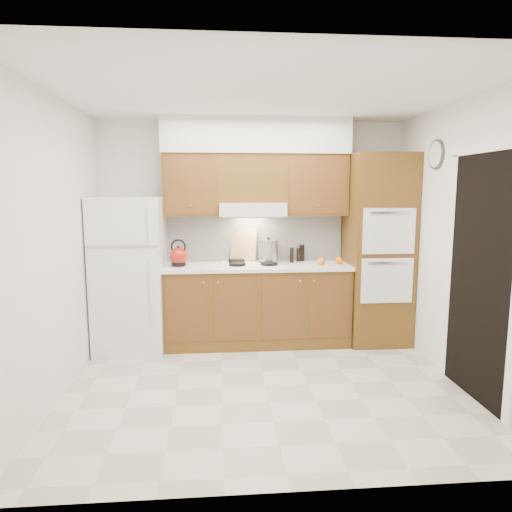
{
  "coord_description": "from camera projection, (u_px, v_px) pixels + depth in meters",
  "views": [
    {
      "loc": [
        -0.42,
        -3.97,
        1.8
      ],
      "look_at": [
        -0.05,
        0.45,
        1.15
      ],
      "focal_mm": 32.0,
      "sensor_mm": 36.0,
      "label": 1
    }
  ],
  "objects": [
    {
      "name": "floor",
      "position": [
        265.0,
        386.0,
        4.21
      ],
      "size": [
        3.6,
        3.6,
        0.0
      ],
      "primitive_type": "plane",
      "color": "beige",
      "rests_on": "ground"
    },
    {
      "name": "ceiling",
      "position": [
        266.0,
        93.0,
        3.84
      ],
      "size": [
        3.6,
        3.6,
        0.0
      ],
      "primitive_type": "plane",
      "color": "white",
      "rests_on": "wall_back"
    },
    {
      "name": "wall_back",
      "position": [
        253.0,
        231.0,
        5.5
      ],
      "size": [
        3.6,
        0.02,
        2.6
      ],
      "primitive_type": "cube",
      "color": "white",
      "rests_on": "floor"
    },
    {
      "name": "wall_left",
      "position": [
        55.0,
        249.0,
        3.88
      ],
      "size": [
        0.02,
        3.0,
        2.6
      ],
      "primitive_type": "cube",
      "color": "white",
      "rests_on": "floor"
    },
    {
      "name": "wall_right",
      "position": [
        461.0,
        244.0,
        4.17
      ],
      "size": [
        0.02,
        3.0,
        2.6
      ],
      "primitive_type": "cube",
      "color": "white",
      "rests_on": "floor"
    },
    {
      "name": "fridge",
      "position": [
        130.0,
        274.0,
        5.1
      ],
      "size": [
        0.75,
        0.72,
        1.72
      ],
      "primitive_type": "cube",
      "color": "white",
      "rests_on": "floor"
    },
    {
      "name": "base_cabinets",
      "position": [
        257.0,
        306.0,
        5.33
      ],
      "size": [
        2.11,
        0.6,
        0.9
      ],
      "primitive_type": "cube",
      "color": "brown",
      "rests_on": "floor"
    },
    {
      "name": "countertop",
      "position": [
        257.0,
        266.0,
        5.26
      ],
      "size": [
        2.13,
        0.62,
        0.04
      ],
      "primitive_type": "cube",
      "color": "white",
      "rests_on": "base_cabinets"
    },
    {
      "name": "backsplash",
      "position": [
        255.0,
        238.0,
        5.5
      ],
      "size": [
        2.11,
        0.03,
        0.56
      ],
      "primitive_type": "cube",
      "color": "white",
      "rests_on": "countertop"
    },
    {
      "name": "oven_cabinet",
      "position": [
        377.0,
        250.0,
        5.33
      ],
      "size": [
        0.7,
        0.65,
        2.2
      ],
      "primitive_type": "cube",
      "color": "brown",
      "rests_on": "floor"
    },
    {
      "name": "upper_cab_left",
      "position": [
        191.0,
        185.0,
        5.2
      ],
      "size": [
        0.63,
        0.33,
        0.7
      ],
      "primitive_type": "cube",
      "color": "brown",
      "rests_on": "wall_back"
    },
    {
      "name": "upper_cab_right",
      "position": [
        315.0,
        185.0,
        5.32
      ],
      "size": [
        0.73,
        0.33,
        0.7
      ],
      "primitive_type": "cube",
      "color": "brown",
      "rests_on": "wall_back"
    },
    {
      "name": "range_hood",
      "position": [
        252.0,
        209.0,
        5.24
      ],
      "size": [
        0.75,
        0.45,
        0.15
      ],
      "primitive_type": "cube",
      "color": "silver",
      "rests_on": "wall_back"
    },
    {
      "name": "upper_cab_over_hood",
      "position": [
        252.0,
        178.0,
        5.25
      ],
      "size": [
        0.75,
        0.33,
        0.55
      ],
      "primitive_type": "cube",
      "color": "brown",
      "rests_on": "range_hood"
    },
    {
      "name": "soffit",
      "position": [
        256.0,
        136.0,
        5.17
      ],
      "size": [
        2.13,
        0.36,
        0.4
      ],
      "primitive_type": "cube",
      "color": "silver",
      "rests_on": "wall_back"
    },
    {
      "name": "cooktop",
      "position": [
        253.0,
        264.0,
        5.27
      ],
      "size": [
        0.74,
        0.5,
        0.01
      ],
      "primitive_type": "cube",
      "color": "white",
      "rests_on": "countertop"
    },
    {
      "name": "doorway",
      "position": [
        479.0,
        279.0,
        3.86
      ],
      "size": [
        0.02,
        0.9,
        2.1
      ],
      "primitive_type": "cube",
      "color": "black",
      "rests_on": "floor"
    },
    {
      "name": "wall_clock",
      "position": [
        436.0,
        154.0,
        4.59
      ],
      "size": [
        0.02,
        0.3,
        0.3
      ],
      "primitive_type": "cylinder",
      "rotation": [
        0.0,
        1.57,
        0.0
      ],
      "color": "#3F3833",
      "rests_on": "wall_right"
    },
    {
      "name": "kettle",
      "position": [
        179.0,
        256.0,
        5.14
      ],
      "size": [
        0.23,
        0.23,
        0.2
      ],
      "primitive_type": "sphere",
      "rotation": [
        0.0,
        0.0,
        0.14
      ],
      "color": "#991B0B",
      "rests_on": "countertop"
    },
    {
      "name": "cutting_board",
      "position": [
        244.0,
        245.0,
        5.44
      ],
      "size": [
        0.33,
        0.2,
        0.41
      ],
      "primitive_type": "cube",
      "rotation": [
        -0.21,
        0.0,
        -0.33
      ],
      "color": "tan",
      "rests_on": "countertop"
    },
    {
      "name": "stock_pot",
      "position": [
        268.0,
        251.0,
        5.34
      ],
      "size": [
        0.3,
        0.3,
        0.24
      ],
      "primitive_type": "cylinder",
      "rotation": [
        0.0,
        0.0,
        -0.43
      ],
      "color": "#AFAEB3",
      "rests_on": "cooktop"
    },
    {
      "name": "condiment_a",
      "position": [
        292.0,
        255.0,
        5.41
      ],
      "size": [
        0.06,
        0.06,
        0.18
      ],
      "primitive_type": "cylinder",
      "rotation": [
        0.0,
        0.0,
        0.4
      ],
      "color": "black",
      "rests_on": "countertop"
    },
    {
      "name": "condiment_b",
      "position": [
        302.0,
        253.0,
        5.53
      ],
      "size": [
        0.06,
        0.06,
        0.19
      ],
      "primitive_type": "cylinder",
      "rotation": [
        0.0,
        0.0,
        0.05
      ],
      "color": "black",
      "rests_on": "countertop"
    },
    {
      "name": "condiment_c",
      "position": [
        299.0,
        255.0,
        5.5
      ],
      "size": [
        0.07,
        0.07,
        0.16
      ],
      "primitive_type": "cylinder",
      "rotation": [
        0.0,
        0.0,
        -0.17
      ],
      "color": "black",
      "rests_on": "countertop"
    },
    {
      "name": "orange_near",
      "position": [
        339.0,
        260.0,
        5.3
      ],
      "size": [
        0.11,
        0.11,
        0.09
      ],
      "primitive_type": "sphere",
      "rotation": [
        0.0,
        0.0,
        -0.36
      ],
      "color": "orange",
      "rests_on": "countertop"
    },
    {
      "name": "orange_far",
      "position": [
        321.0,
        261.0,
        5.22
      ],
      "size": [
        0.1,
        0.1,
        0.09
      ],
      "primitive_type": "sphere",
      "rotation": [
        0.0,
        0.0,
        -0.16
      ],
      "color": "orange",
      "rests_on": "countertop"
    }
  ]
}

